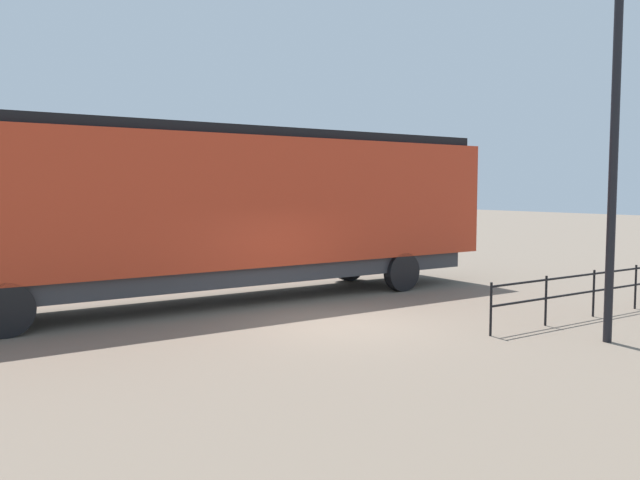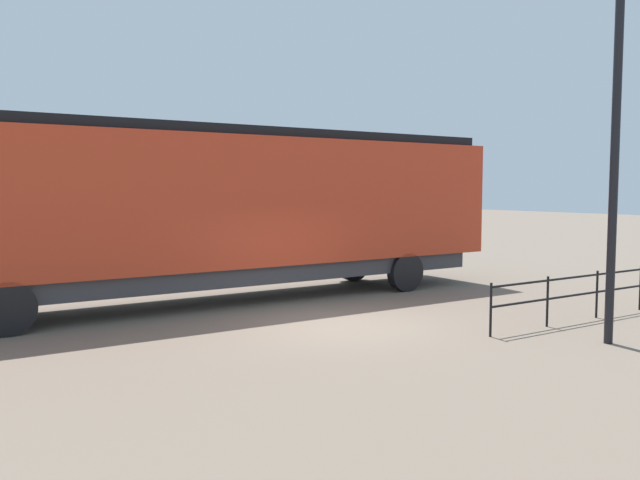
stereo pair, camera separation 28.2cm
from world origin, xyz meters
name	(u,v)px [view 2 (the right image)]	position (x,y,z in m)	size (l,w,h in m)	color
ground_plane	(340,325)	(0.00, 0.00, 0.00)	(120.00, 120.00, 0.00)	#756656
locomotive	(237,206)	(-4.01, -0.45, 2.47)	(2.83, 16.10, 4.44)	red
lamp_post	(618,64)	(4.13, 3.31, 5.20)	(0.57, 0.57, 7.22)	black
platform_fence	(620,284)	(2.54, 6.18, 0.70)	(0.05, 8.69, 1.07)	black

